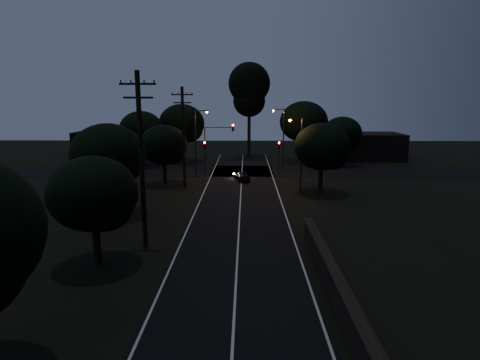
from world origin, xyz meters
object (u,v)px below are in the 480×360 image
object	(u,v)px
utility_pole_mid	(141,158)
utility_pole_far	(183,136)
signal_right	(279,152)
tall_pine	(249,89)
streetlight_c	(300,150)
streetlight_a	(197,139)
signal_mast	(218,139)
streetlight_b	(282,134)
car	(242,176)
signal_left	(205,151)

from	to	relation	value
utility_pole_mid	utility_pole_far	bearing A→B (deg)	90.00
utility_pole_far	signal_right	size ratio (longest dim) A/B	2.56
tall_pine	streetlight_c	distance (m)	26.25
utility_pole_mid	tall_pine	distance (m)	40.91
streetlight_a	utility_pole_mid	bearing A→B (deg)	-91.73
signal_mast	streetlight_b	distance (m)	9.15
utility_pole_mid	streetlight_b	world-z (taller)	utility_pole_mid
signal_mast	car	distance (m)	6.37
signal_left	signal_right	size ratio (longest dim) A/B	1.00
utility_pole_mid	signal_right	size ratio (longest dim) A/B	2.68
utility_pole_far	streetlight_c	world-z (taller)	utility_pole_far
signal_left	car	size ratio (longest dim) A/B	1.24
car	tall_pine	bearing A→B (deg)	-107.49
utility_pole_mid	signal_right	xyz separation A→B (m)	(10.60, 24.99, -2.90)
streetlight_a	streetlight_b	size ratio (longest dim) A/B	1.00
signal_right	streetlight_b	size ratio (longest dim) A/B	0.51
tall_pine	streetlight_b	bearing A→B (deg)	-68.62
streetlight_a	tall_pine	bearing A→B (deg)	69.64
signal_left	signal_right	world-z (taller)	same
streetlight_a	streetlight_c	xyz separation A→B (m)	(11.14, -8.00, -0.29)
tall_pine	signal_left	world-z (taller)	tall_pine
signal_right	signal_mast	world-z (taller)	signal_mast
signal_left	streetlight_a	xyz separation A→B (m)	(-0.71, -1.99, 1.80)
utility_pole_mid	car	xyz separation A→B (m)	(6.05, 20.80, -5.18)
utility_pole_mid	signal_left	size ratio (longest dim) A/B	2.68
tall_pine	signal_mast	size ratio (longest dim) A/B	2.38
utility_pole_mid	car	distance (m)	22.27
streetlight_b	tall_pine	bearing A→B (deg)	111.38
streetlight_b	streetlight_c	world-z (taller)	streetlight_b
utility_pole_mid	signal_mast	bearing A→B (deg)	82.96
signal_right	streetlight_a	world-z (taller)	streetlight_a
utility_pole_far	signal_mast	xyz separation A→B (m)	(3.09, 7.99, -1.15)
tall_pine	car	distance (m)	21.74
utility_pole_far	signal_left	world-z (taller)	utility_pole_far
tall_pine	signal_right	distance (m)	17.34
signal_right	streetlight_b	distance (m)	4.45
utility_pole_mid	utility_pole_far	xyz separation A→B (m)	(0.00, 17.00, -0.25)
utility_pole_far	car	xyz separation A→B (m)	(6.05, 3.80, -4.92)
streetlight_c	utility_pole_mid	bearing A→B (deg)	-128.26
tall_pine	signal_mast	xyz separation A→B (m)	(-3.91, -15.01, -6.38)
utility_pole_far	car	world-z (taller)	utility_pole_far
streetlight_b	signal_mast	bearing A→B (deg)	-154.01
car	streetlight_a	bearing A→B (deg)	-36.98
signal_left	signal_right	distance (m)	9.20
streetlight_b	streetlight_c	size ratio (longest dim) A/B	1.07
tall_pine	streetlight_c	bearing A→B (deg)	-79.07
car	utility_pole_far	bearing A→B (deg)	17.47
utility_pole_far	streetlight_b	bearing A→B (deg)	46.70
utility_pole_far	signal_right	world-z (taller)	utility_pole_far
utility_pole_far	streetlight_a	world-z (taller)	utility_pole_far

